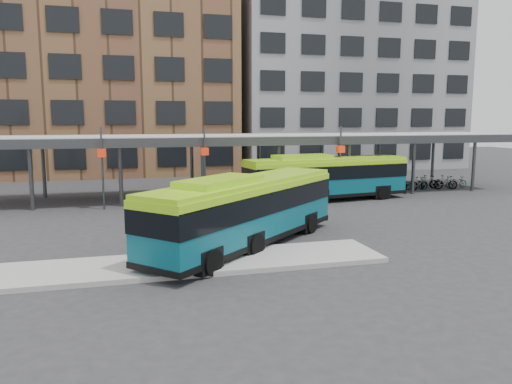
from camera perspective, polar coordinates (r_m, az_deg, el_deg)
name	(u,v)px	position (r m, az deg, el deg)	size (l,w,h in m)	color
ground	(307,237)	(22.58, 5.84, -5.19)	(120.00, 120.00, 0.00)	#28282B
boarding_island	(194,263)	(18.39, -7.07, -8.08)	(14.00, 3.00, 0.18)	gray
canopy	(240,139)	(34.28, -1.89, 6.08)	(40.00, 6.53, 4.80)	#999B9E
building_brick	(96,60)	(52.83, -17.87, 14.20)	(26.00, 14.00, 22.00)	brown
building_grey	(340,76)	(57.86, 9.58, 12.95)	(24.00, 14.00, 20.00)	slate
bus_front	(246,209)	(20.50, -1.12, -1.97)	(9.79, 9.28, 3.07)	#084D5D
bus_rear	(326,176)	(32.57, 8.03, 1.77)	(11.20, 3.85, 3.03)	#084D5D
pedestrian	(171,248)	(16.88, -9.69, -6.34)	(0.53, 0.69, 1.67)	black
bike_rack	(421,183)	(39.41, 18.37, 0.97)	(7.98, 1.62, 1.08)	slate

